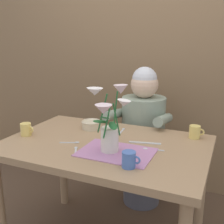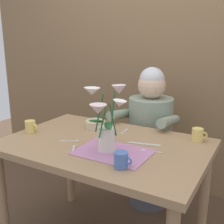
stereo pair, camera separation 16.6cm
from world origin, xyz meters
name	(u,v)px [view 2 (the right image)]	position (x,y,z in m)	size (l,w,h in m)	color
wood_panel_backdrop	(167,49)	(0.00, 1.05, 1.25)	(4.00, 0.10, 2.50)	brown
dining_table	(104,157)	(0.00, 0.00, 0.64)	(1.20, 0.80, 0.74)	#9E7A56
seated_person	(150,140)	(0.04, 0.62, 0.56)	(0.45, 0.47, 1.14)	#4C4C56
striped_placemat	(113,152)	(0.12, -0.11, 0.74)	(0.40, 0.28, 0.01)	#B275A3
flower_vase	(106,120)	(0.08, -0.12, 0.92)	(0.26, 0.29, 0.36)	silver
ceramic_bowl	(95,124)	(-0.20, 0.21, 0.77)	(0.14, 0.14, 0.06)	beige
dinner_knife	(144,144)	(0.22, 0.09, 0.74)	(0.19, 0.02, 0.01)	silver
coffee_cup	(198,135)	(0.48, 0.30, 0.78)	(0.09, 0.07, 0.08)	#E5C666
ceramic_mug	(121,160)	(0.25, -0.25, 0.78)	(0.09, 0.07, 0.08)	#476BB7
tea_cup	(31,127)	(-0.52, -0.08, 0.78)	(0.09, 0.07, 0.08)	#E5C666
spoon_0	(148,150)	(0.28, 0.01, 0.74)	(0.12, 0.03, 0.01)	silver
spoon_1	(73,141)	(-0.17, -0.08, 0.74)	(0.12, 0.06, 0.01)	silver
spoon_2	(125,131)	(0.01, 0.25, 0.74)	(0.03, 0.12, 0.01)	silver
spoon_3	(74,148)	(-0.10, -0.17, 0.74)	(0.07, 0.11, 0.01)	silver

